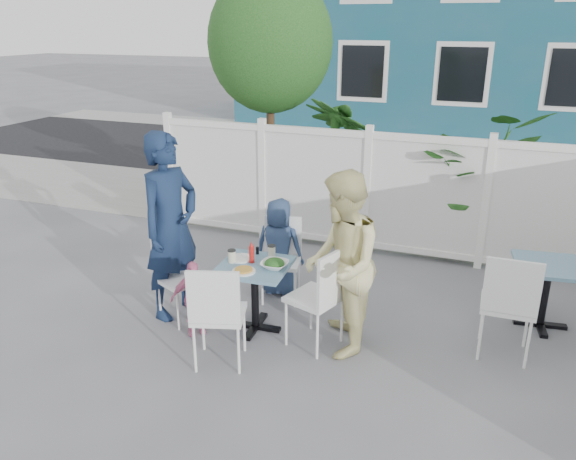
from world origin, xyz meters
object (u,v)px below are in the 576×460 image
(spare_table, at_px, (548,278))
(woman, at_px, (341,265))
(utility_cabinet, at_px, (210,162))
(toddler, at_px, (193,298))
(main_table, at_px, (255,279))
(chair_right, at_px, (322,291))
(chair_left, at_px, (177,269))
(chair_back, at_px, (282,252))
(boy, at_px, (279,247))
(man, at_px, (171,226))
(chair_near, at_px, (217,309))

(spare_table, height_order, woman, woman)
(utility_cabinet, height_order, toddler, utility_cabinet)
(main_table, height_order, chair_right, chair_right)
(chair_left, relative_size, toddler, 1.18)
(spare_table, xyz_separation_m, chair_back, (-2.67, -0.31, -0.00))
(main_table, distance_m, woman, 0.93)
(utility_cabinet, xyz_separation_m, toddler, (2.09, -4.22, -0.21))
(chair_back, xyz_separation_m, boy, (-0.06, 0.07, 0.03))
(chair_left, relative_size, chair_right, 0.91)
(spare_table, bearing_deg, woman, -148.36)
(man, relative_size, toddler, 2.53)
(chair_left, bearing_deg, chair_near, 74.91)
(chair_back, distance_m, woman, 1.23)
(main_table, bearing_deg, woman, -2.80)
(man, bearing_deg, chair_left, -116.66)
(utility_cabinet, bearing_deg, chair_near, -61.48)
(man, bearing_deg, chair_back, -37.14)
(toddler, bearing_deg, main_table, -12.44)
(spare_table, distance_m, woman, 2.12)
(chair_near, height_order, man, man)
(boy, bearing_deg, chair_left, 44.83)
(chair_near, bearing_deg, spare_table, 16.03)
(utility_cabinet, height_order, chair_left, utility_cabinet)
(main_table, relative_size, chair_right, 0.70)
(main_table, relative_size, chair_near, 0.71)
(man, distance_m, toddler, 0.76)
(chair_back, relative_size, boy, 0.82)
(chair_right, bearing_deg, man, 105.18)
(main_table, distance_m, chair_back, 0.75)
(main_table, distance_m, man, 1.01)
(chair_back, bearing_deg, spare_table, 173.64)
(chair_left, distance_m, chair_right, 1.56)
(chair_left, height_order, chair_right, chair_right)
(utility_cabinet, distance_m, chair_right, 5.22)
(chair_near, xyz_separation_m, toddler, (-0.49, 0.44, -0.19))
(main_table, height_order, chair_near, chair_near)
(chair_right, bearing_deg, main_table, 102.09)
(chair_left, relative_size, chair_near, 0.92)
(woman, bearing_deg, utility_cabinet, -156.91)
(chair_left, bearing_deg, toddler, 77.85)
(boy, height_order, toddler, boy)
(chair_near, distance_m, toddler, 0.69)
(boy, xyz_separation_m, toddler, (-0.45, -1.11, -0.17))
(chair_back, height_order, woman, woman)
(spare_table, relative_size, chair_left, 0.80)
(boy, bearing_deg, toddler, 64.56)
(utility_cabinet, xyz_separation_m, chair_near, (2.58, -4.66, -0.02))
(chair_near, bearing_deg, chair_back, 71.86)
(man, bearing_deg, toddler, -113.70)
(chair_left, xyz_separation_m, toddler, (0.32, -0.24, -0.14))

